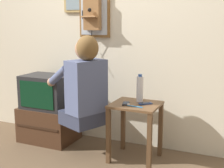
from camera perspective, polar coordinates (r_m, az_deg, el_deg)
name	(u,v)px	position (r m, az deg, el deg)	size (l,w,h in m)	color
wall_back	(106,28)	(3.48, -1.03, 10.17)	(6.80, 0.05, 2.55)	beige
side_table	(135,118)	(3.05, 4.30, -6.14)	(0.46, 0.42, 0.57)	brown
person	(85,84)	(3.04, -5.05, 0.01)	(0.63, 0.55, 0.89)	#2D3347
tv_stand	(49,123)	(3.68, -11.41, -7.09)	(0.60, 0.46, 0.39)	#422819
television	(47,92)	(3.56, -11.84, -1.36)	(0.52, 0.38, 0.37)	#232326
wall_phone_antique	(93,13)	(3.46, -3.53, 12.90)	(0.23, 0.19, 0.78)	olive
wall_mirror	(94,11)	(3.50, -3.23, 13.20)	(0.36, 0.04, 0.57)	brown
cell_phone_held	(126,103)	(2.99, 2.56, -3.57)	(0.09, 0.14, 0.01)	black
cell_phone_spare	(145,103)	(3.00, 6.12, -3.56)	(0.13, 0.13, 0.01)	navy
water_bottle	(140,89)	(3.07, 5.12, -0.86)	(0.07, 0.07, 0.27)	silver
toothbrush	(134,106)	(2.90, 3.98, -4.04)	(0.15, 0.02, 0.02)	#338CD8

